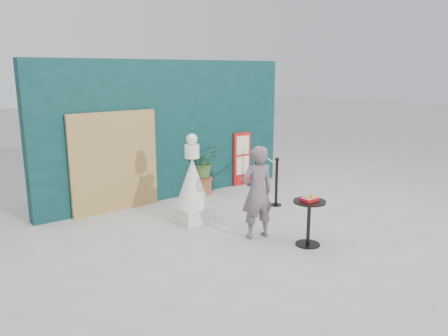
# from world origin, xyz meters

# --- Properties ---
(ground) EXTENTS (60.00, 60.00, 0.00)m
(ground) POSITION_xyz_m (0.00, 0.00, 0.00)
(ground) COLOR #ADAAA5
(ground) RESTS_ON ground
(back_wall) EXTENTS (6.00, 0.30, 3.00)m
(back_wall) POSITION_xyz_m (0.00, 3.15, 1.50)
(back_wall) COLOR #092C2B
(back_wall) RESTS_ON ground
(bamboo_fence) EXTENTS (1.80, 0.08, 2.00)m
(bamboo_fence) POSITION_xyz_m (-1.40, 2.94, 1.00)
(bamboo_fence) COLOR tan
(bamboo_fence) RESTS_ON ground
(woman) EXTENTS (0.65, 0.51, 1.58)m
(woman) POSITION_xyz_m (-0.12, 0.13, 0.79)
(woman) COLOR slate
(woman) RESTS_ON ground
(menu_board) EXTENTS (0.50, 0.07, 1.30)m
(menu_board) POSITION_xyz_m (1.90, 2.95, 0.65)
(menu_board) COLOR red
(menu_board) RESTS_ON ground
(statue) EXTENTS (0.65, 0.65, 1.67)m
(statue) POSITION_xyz_m (-0.55, 1.44, 0.68)
(statue) COLOR white
(statue) RESTS_ON ground
(cafe_table) EXTENTS (0.52, 0.52, 0.75)m
(cafe_table) POSITION_xyz_m (0.31, -0.64, 0.50)
(cafe_table) COLOR black
(cafe_table) RESTS_ON ground
(food_basket) EXTENTS (0.26, 0.19, 0.11)m
(food_basket) POSITION_xyz_m (0.32, -0.63, 0.79)
(food_basket) COLOR #B01219
(food_basket) RESTS_ON cafe_table
(planter) EXTENTS (0.67, 0.58, 1.13)m
(planter) POSITION_xyz_m (0.67, 2.86, 0.66)
(planter) COLOR #964C31
(planter) RESTS_ON ground
(stanchion_barrier) EXTENTS (0.84, 1.54, 1.03)m
(stanchion_barrier) POSITION_xyz_m (1.68, 1.86, 0.49)
(stanchion_barrier) COLOR black
(stanchion_barrier) RESTS_ON ground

